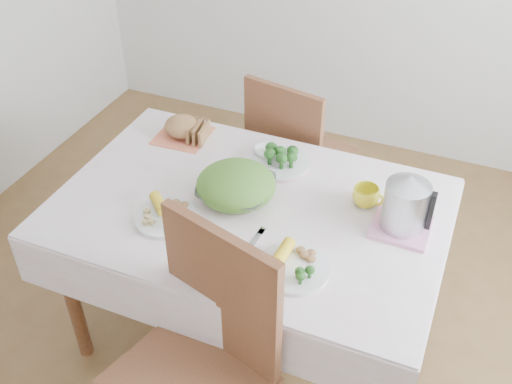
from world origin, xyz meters
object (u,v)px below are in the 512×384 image
at_px(dinner_plate_left, 167,217).
at_px(electric_kettle, 406,203).
at_px(dining_table, 250,275).
at_px(dinner_plate_right, 293,268).
at_px(yellow_mug, 366,196).
at_px(chair_far, 301,158).
at_px(salad_bowl, 236,191).

xyz_separation_m(dinner_plate_left, electric_kettle, (0.83, 0.29, 0.11)).
distance_m(dining_table, dinner_plate_right, 0.55).
distance_m(dining_table, yellow_mug, 0.62).
bearing_deg(yellow_mug, chair_far, 127.00).
bearing_deg(dinner_plate_right, yellow_mug, 72.93).
bearing_deg(dining_table, salad_bowl, 160.34).
distance_m(salad_bowl, dinner_plate_right, 0.45).
distance_m(dinner_plate_left, yellow_mug, 0.77).
distance_m(chair_far, salad_bowl, 0.83).
xyz_separation_m(salad_bowl, dinner_plate_right, (0.34, -0.29, -0.03)).
relative_size(salad_bowl, dinner_plate_right, 1.16).
relative_size(chair_far, yellow_mug, 9.18).
xyz_separation_m(salad_bowl, yellow_mug, (0.48, 0.15, 0.01)).
height_order(chair_far, electric_kettle, electric_kettle).
xyz_separation_m(dining_table, dinner_plate_left, (-0.25, -0.20, 0.40)).
distance_m(chair_far, dinner_plate_right, 1.15).
height_order(dinner_plate_right, electric_kettle, electric_kettle).
relative_size(salad_bowl, electric_kettle, 1.29).
xyz_separation_m(chair_far, electric_kettle, (0.62, -0.69, 0.42)).
bearing_deg(salad_bowl, chair_far, 88.55).
bearing_deg(yellow_mug, dinner_plate_left, -150.73).
bearing_deg(electric_kettle, dinner_plate_left, 177.46).
distance_m(salad_bowl, electric_kettle, 0.65).
xyz_separation_m(dining_table, yellow_mug, (0.41, 0.18, 0.43)).
xyz_separation_m(salad_bowl, electric_kettle, (0.64, 0.07, 0.08)).
xyz_separation_m(dinner_plate_right, yellow_mug, (0.14, 0.44, 0.03)).
height_order(chair_far, dinner_plate_right, chair_far).
distance_m(salad_bowl, yellow_mug, 0.50).
bearing_deg(dining_table, dinner_plate_left, -142.30).
relative_size(dinner_plate_left, electric_kettle, 1.07).
relative_size(dining_table, yellow_mug, 13.34).
relative_size(chair_far, salad_bowl, 3.27).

